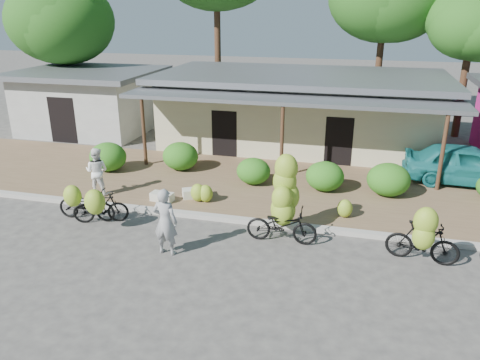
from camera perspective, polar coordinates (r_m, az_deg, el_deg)
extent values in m
plane|color=#413F3C|center=(12.57, 0.17, -9.29)|extent=(100.00, 100.00, 0.00)
cube|color=brown|center=(16.97, 4.36, -0.93)|extent=(60.00, 6.00, 0.12)
cube|color=#A8A399|center=(14.26, 2.17, -5.15)|extent=(60.00, 0.25, 0.15)
cube|color=beige|center=(22.24, 7.28, 8.16)|extent=(12.00, 6.00, 3.10)
cube|color=slate|center=(21.94, 7.48, 12.43)|extent=(13.00, 7.00, 0.25)
cube|color=black|center=(19.50, 6.06, 5.10)|extent=(1.40, 0.12, 2.20)
cube|color=slate|center=(18.09, 5.76, 9.75)|extent=(13.00, 2.00, 0.15)
cylinder|color=#4A2A1D|center=(19.23, -11.63, 5.57)|extent=(0.14, 0.14, 2.85)
cylinder|color=#4A2A1D|center=(17.56, 5.12, 4.50)|extent=(0.14, 0.14, 2.85)
cylinder|color=#4A2A1D|center=(17.59, 23.43, 2.88)|extent=(0.14, 0.14, 2.85)
cube|color=#AEAFA9|center=(25.99, -17.82, 8.91)|extent=(6.00, 5.00, 2.90)
cube|color=slate|center=(25.75, -18.21, 12.34)|extent=(7.00, 6.00, 0.25)
cube|color=black|center=(24.07, -20.76, 6.84)|extent=(1.40, 0.12, 2.20)
cylinder|color=#4A2A1D|center=(28.79, -20.37, 12.59)|extent=(0.36, 0.36, 5.78)
ellipsoid|color=#1B4F13|center=(28.61, -21.03, 17.67)|extent=(5.76, 5.76, 4.61)
ellipsoid|color=#1B4F13|center=(29.13, -21.61, 18.22)|extent=(4.90, 4.90, 3.92)
cylinder|color=#4A2A1D|center=(27.85, -2.76, 17.00)|extent=(0.36, 0.36, 9.09)
cylinder|color=#4A2A1D|center=(27.21, 16.63, 14.02)|extent=(0.36, 0.36, 7.11)
cylinder|color=#4A2A1D|center=(25.75, 25.62, 10.99)|extent=(0.36, 0.36, 5.71)
ellipsoid|color=#1B4F13|center=(25.54, 26.52, 16.58)|extent=(4.07, 4.07, 3.26)
ellipsoid|color=#1B4F13|center=(25.74, 25.37, 17.44)|extent=(3.46, 3.46, 2.77)
ellipsoid|color=#2D6216|center=(19.04, -15.79, 2.74)|extent=(1.45, 1.31, 1.13)
ellipsoid|color=#2D6216|center=(18.60, -7.27, 2.90)|extent=(1.42, 1.28, 1.11)
ellipsoid|color=#2D6216|center=(16.98, 1.65, 1.09)|extent=(1.24, 1.11, 0.97)
ellipsoid|color=#2D6216|center=(16.62, 10.31, 0.45)|extent=(1.34, 1.20, 1.04)
ellipsoid|color=#2D6216|center=(16.69, 17.66, 0.05)|extent=(1.45, 1.31, 1.13)
imported|color=black|center=(15.16, -18.20, -2.86)|extent=(1.90, 0.69, 0.99)
ellipsoid|color=#A2B72D|center=(14.46, -19.74, -1.84)|extent=(0.54, 0.45, 0.67)
imported|color=black|center=(14.83, -16.64, -3.20)|extent=(1.73, 1.02, 1.00)
ellipsoid|color=#A2B72D|center=(14.07, -17.28, -2.58)|extent=(0.61, 0.52, 0.76)
imported|color=black|center=(13.11, 5.10, -5.49)|extent=(1.98, 0.72, 1.04)
ellipsoid|color=#A2B72D|center=(13.51, 5.27, -3.60)|extent=(0.72, 0.61, 0.90)
ellipsoid|color=#A2B72D|center=(13.33, 5.76, -1.97)|extent=(0.71, 0.60, 0.89)
ellipsoid|color=#A2B72D|center=(13.18, 5.48, -0.19)|extent=(0.67, 0.57, 0.84)
ellipsoid|color=#A2B72D|center=(13.04, 5.67, 1.45)|extent=(0.66, 0.56, 0.82)
ellipsoid|color=#A2B72D|center=(13.16, 5.27, -4.00)|extent=(0.62, 0.53, 0.78)
ellipsoid|color=#A2B72D|center=(12.99, 5.16, -2.23)|extent=(0.58, 0.50, 0.73)
imported|color=black|center=(12.97, 21.36, -7.08)|extent=(1.88, 0.79, 1.10)
ellipsoid|color=#A2B72D|center=(12.19, 21.46, -6.48)|extent=(0.53, 0.45, 0.66)
ellipsoid|color=#A2B72D|center=(12.07, 21.72, -4.70)|extent=(0.58, 0.49, 0.72)
ellipsoid|color=#A2B72D|center=(15.49, -4.20, -1.65)|extent=(0.48, 0.40, 0.59)
ellipsoid|color=#A2B72D|center=(15.56, -5.15, -1.54)|extent=(0.49, 0.42, 0.61)
ellipsoid|color=#A2B72D|center=(14.71, 12.66, -3.40)|extent=(0.46, 0.39, 0.58)
cube|color=beige|center=(15.97, -5.47, -1.57)|extent=(0.94, 0.76, 0.30)
cube|color=beige|center=(15.81, -9.48, -2.03)|extent=(0.79, 0.47, 0.28)
imported|color=gray|center=(12.45, -9.09, -5.05)|extent=(0.70, 0.48, 1.86)
imported|color=white|center=(16.66, -17.04, 1.02)|extent=(0.84, 0.68, 1.65)
imported|color=#197374|center=(18.79, 25.81, 1.73)|extent=(4.37, 1.89, 1.47)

